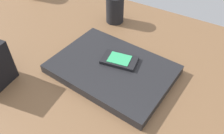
{
  "coord_description": "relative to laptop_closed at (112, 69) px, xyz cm",
  "views": [
    {
      "loc": [
        -33.76,
        40.03,
        48.03
      ],
      "look_at": [
        -9.86,
        0.95,
        5.0
      ],
      "focal_mm": 36.2,
      "sensor_mm": 36.0,
      "label": 1
    }
  ],
  "objects": [
    {
      "name": "laptop_closed",
      "position": [
        0.0,
        0.0,
        0.0
      ],
      "size": [
        34.28,
        25.5,
        2.5
      ],
      "primitive_type": "cube",
      "rotation": [
        0.0,
        0.0,
        -0.07
      ],
      "color": "black",
      "rests_on": "desk_surface"
    },
    {
      "name": "pen_cup",
      "position": [
        13.34,
        -23.79,
        3.65
      ],
      "size": [
        6.35,
        6.35,
        9.8
      ],
      "primitive_type": "cylinder",
      "color": "black",
      "rests_on": "desk_surface"
    },
    {
      "name": "desk_surface",
      "position": [
        9.86,
        -0.95,
        -2.75
      ],
      "size": [
        120.0,
        80.0,
        3.0
      ],
      "primitive_type": "cube",
      "color": "brown",
      "rests_on": "ground"
    },
    {
      "name": "cell_phone_on_laptop",
      "position": [
        -0.86,
        -2.62,
        1.76
      ],
      "size": [
        10.74,
        7.65,
        1.09
      ],
      "color": "black",
      "rests_on": "laptop_closed"
    }
  ]
}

